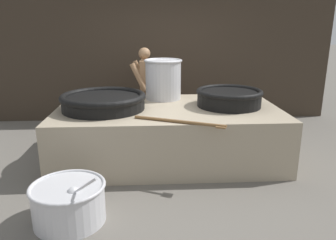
# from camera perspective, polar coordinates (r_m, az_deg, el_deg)

# --- Properties ---
(ground_plane) EXTENTS (60.00, 60.00, 0.00)m
(ground_plane) POSITION_cam_1_polar(r_m,az_deg,el_deg) (5.12, 0.00, -6.39)
(ground_plane) COLOR #666059
(back_wall) EXTENTS (7.15, 0.24, 3.22)m
(back_wall) POSITION_cam_1_polar(r_m,az_deg,el_deg) (7.02, -1.12, 13.23)
(back_wall) COLOR #382D23
(back_wall) RESTS_ON ground_plane
(hearth_platform) EXTENTS (3.28, 1.85, 0.79)m
(hearth_platform) POSITION_cam_1_polar(r_m,az_deg,el_deg) (4.98, 0.00, -2.19)
(hearth_platform) COLOR tan
(hearth_platform) RESTS_ON ground_plane
(giant_wok_near) EXTENTS (1.23, 1.23, 0.23)m
(giant_wok_near) POSITION_cam_1_polar(r_m,az_deg,el_deg) (4.81, -11.18, 3.29)
(giant_wok_near) COLOR black
(giant_wok_near) RESTS_ON hearth_platform
(giant_wok_far) EXTENTS (0.99, 0.99, 0.26)m
(giant_wok_far) POSITION_cam_1_polar(r_m,az_deg,el_deg) (5.01, 10.58, 3.96)
(giant_wok_far) COLOR black
(giant_wok_far) RESTS_ON hearth_platform
(stock_pot) EXTENTS (0.62, 0.62, 0.65)m
(stock_pot) POSITION_cam_1_polar(r_m,az_deg,el_deg) (5.40, -0.84, 7.22)
(stock_pot) COLOR silver
(stock_pot) RESTS_ON hearth_platform
(stirring_paddle) EXTENTS (1.12, 0.56, 0.04)m
(stirring_paddle) POSITION_cam_1_polar(r_m,az_deg,el_deg) (4.06, 2.65, -0.35)
(stirring_paddle) COLOR brown
(stirring_paddle) RESTS_ON hearth_platform
(cook) EXTENTS (0.38, 0.58, 1.57)m
(cook) POSITION_cam_1_polar(r_m,az_deg,el_deg) (6.27, -4.11, 5.89)
(cook) COLOR #9E7551
(cook) RESTS_ON ground_plane
(prep_bowl_vegetables) EXTENTS (0.78, 0.87, 0.72)m
(prep_bowl_vegetables) POSITION_cam_1_polar(r_m,az_deg,el_deg) (3.60, -16.89, -13.37)
(prep_bowl_vegetables) COLOR silver
(prep_bowl_vegetables) RESTS_ON ground_plane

